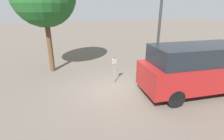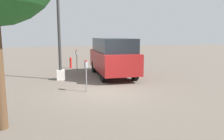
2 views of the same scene
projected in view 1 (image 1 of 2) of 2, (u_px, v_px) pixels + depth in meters
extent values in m
plane|color=#60564C|center=(112.00, 89.00, 8.62)|extent=(80.00, 80.00, 0.00)
cylinder|color=gray|center=(114.00, 73.00, 9.13)|extent=(0.05, 0.05, 1.07)
cube|color=gray|center=(114.00, 61.00, 8.90)|extent=(0.22, 0.15, 0.26)
sphere|color=maroon|center=(114.00, 58.00, 8.85)|extent=(0.11, 0.11, 0.11)
cylinder|color=gray|center=(208.00, 65.00, 10.35)|extent=(0.05, 0.05, 1.14)
cube|color=gray|center=(210.00, 53.00, 10.11)|extent=(0.22, 0.15, 0.26)
sphere|color=maroon|center=(211.00, 51.00, 10.05)|extent=(0.11, 0.11, 0.11)
cube|color=beige|center=(156.00, 67.00, 10.86)|extent=(0.44, 0.44, 0.55)
cylinder|color=#2D2D2D|center=(161.00, 10.00, 9.68)|extent=(0.15, 0.15, 6.19)
cube|color=maroon|center=(197.00, 74.00, 7.92)|extent=(5.16, 2.13, 1.12)
cube|color=black|center=(198.00, 54.00, 7.56)|extent=(4.14, 1.95, 0.78)
cylinder|color=black|center=(210.00, 75.00, 9.26)|extent=(0.76, 0.26, 0.75)
cylinder|color=black|center=(155.00, 81.00, 8.56)|extent=(0.76, 0.26, 0.75)
cylinder|color=black|center=(175.00, 98.00, 6.96)|extent=(0.76, 0.26, 0.75)
cylinder|color=#513823|center=(50.00, 46.00, 10.44)|extent=(0.29, 0.29, 3.19)
cylinder|color=red|center=(223.00, 64.00, 11.06)|extent=(0.16, 0.16, 0.72)
sphere|color=red|center=(224.00, 58.00, 10.92)|extent=(0.15, 0.15, 0.15)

